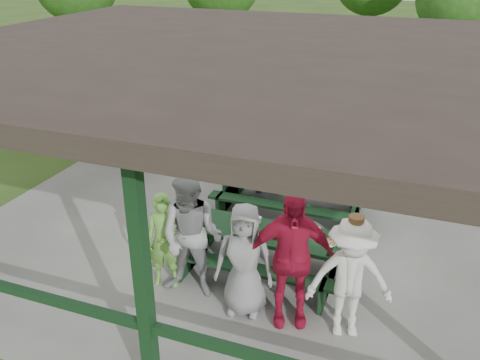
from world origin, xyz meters
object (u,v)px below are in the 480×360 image
at_px(picnic_table_far, 291,191).
at_px(contestant_green, 164,241).
at_px(contestant_grey_left, 192,237).
at_px(picnic_table_near, 261,246).
at_px(contestant_red, 291,258).
at_px(spectator_blue, 224,137).
at_px(contestant_white_fedora, 350,279).
at_px(spectator_lblue, 269,154).
at_px(contestant_grey_mid, 244,260).
at_px(spectator_grey, 348,159).
at_px(farm_trailer, 286,83).
at_px(pickup_truck, 462,96).

relative_size(picnic_table_far, contestant_green, 1.87).
bearing_deg(contestant_grey_left, picnic_table_near, 43.54).
distance_m(contestant_red, spectator_blue, 5.00).
bearing_deg(contestant_white_fedora, spectator_lblue, 104.29).
xyz_separation_m(picnic_table_far, spectator_blue, (-1.89, 1.33, 0.37)).
bearing_deg(contestant_green, picnic_table_near, 14.95).
bearing_deg(spectator_blue, contestant_red, 118.35).
distance_m(contestant_grey_left, spectator_lblue, 3.64).
distance_m(picnic_table_near, contestant_red, 1.24).
distance_m(contestant_grey_mid, spectator_grey, 3.94).
relative_size(contestant_grey_mid, contestant_red, 0.84).
relative_size(contestant_grey_mid, spectator_lblue, 1.00).
xyz_separation_m(picnic_table_far, farm_trailer, (-2.17, 7.28, 0.13)).
height_order(contestant_grey_mid, spectator_blue, spectator_blue).
distance_m(spectator_grey, pickup_truck, 6.67).
bearing_deg(pickup_truck, spectator_lblue, 169.93).
height_order(contestant_white_fedora, pickup_truck, contestant_white_fedora).
bearing_deg(pickup_truck, contestant_grey_left, 179.84).
bearing_deg(picnic_table_far, spectator_grey, 47.51).
bearing_deg(contestant_grey_mid, farm_trailer, 93.79).
distance_m(contestant_green, spectator_grey, 4.22).
height_order(picnic_table_near, spectator_grey, spectator_grey).
bearing_deg(contestant_grey_mid, pickup_truck, 64.96).
relative_size(picnic_table_near, picnic_table_far, 0.90).
height_order(picnic_table_near, contestant_red, contestant_red).
relative_size(contestant_grey_left, spectator_grey, 1.08).
distance_m(contestant_grey_mid, spectator_lblue, 3.83).
height_order(contestant_grey_left, pickup_truck, contestant_grey_left).
xyz_separation_m(spectator_lblue, spectator_grey, (1.55, 0.13, 0.05)).
distance_m(contestant_grey_mid, pickup_truck, 10.58).
distance_m(contestant_green, contestant_grey_left, 0.51).
height_order(contestant_green, contestant_red, contestant_red).
xyz_separation_m(picnic_table_far, contestant_red, (0.77, -2.90, 0.50)).
relative_size(contestant_green, contestant_grey_left, 0.79).
distance_m(picnic_table_far, farm_trailer, 7.60).
xyz_separation_m(contestant_grey_mid, contestant_white_fedora, (1.39, 0.04, 0.02)).
distance_m(picnic_table_far, contestant_grey_left, 2.94).
relative_size(contestant_grey_mid, contestant_white_fedora, 0.94).
bearing_deg(farm_trailer, picnic_table_far, -92.12).
bearing_deg(farm_trailer, contestant_white_fedora, -88.67).
relative_size(spectator_blue, spectator_grey, 0.97).
distance_m(contestant_grey_mid, contestant_white_fedora, 1.40).
height_order(picnic_table_near, spectator_lblue, spectator_lblue).
height_order(spectator_grey, farm_trailer, spectator_grey).
xyz_separation_m(picnic_table_near, spectator_lblue, (-0.77, 2.81, 0.35)).
xyz_separation_m(contestant_white_fedora, farm_trailer, (-3.71, 10.17, -0.23)).
height_order(picnic_table_near, contestant_white_fedora, contestant_white_fedora).
height_order(contestant_white_fedora, spectator_blue, contestant_white_fedora).
bearing_deg(spectator_blue, contestant_white_fedora, 125.30).
relative_size(contestant_red, spectator_blue, 1.16).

